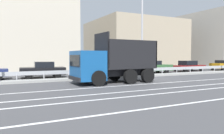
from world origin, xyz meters
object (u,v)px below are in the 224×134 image
Objects in this scene: median_road_sign at (76,65)px; parked_car_3 at (43,70)px; street_lamp_2 at (144,26)px; parked_car_4 at (101,67)px; dump_truck at (106,66)px; parked_car_7 at (224,65)px; parked_car_6 at (188,66)px; parked_car_5 at (151,67)px.

median_road_sign is 0.60× the size of parked_car_3.
street_lamp_2 reaches higher than parked_car_4.
dump_truck is 7.05m from street_lamp_2.
dump_truck is 3.34m from median_road_sign.
dump_truck is 0.75× the size of street_lamp_2.
dump_truck is at bearing -146.60° from parked_car_3.
parked_car_7 is at bearing 91.01° from parked_car_4.
dump_truck reaches higher than parked_car_7.
median_road_sign is 3.84m from parked_car_3.
parked_car_4 is 0.82× the size of parked_car_6.
parked_car_4 is at bearing -91.55° from parked_car_6.
parked_car_5 is (8.87, 6.32, -0.52)m from dump_truck.
parked_car_4 reaches higher than parked_car_3.
dump_truck reaches higher than parked_car_4.
median_road_sign is at bearing -67.68° from parked_car_5.
dump_truck is 6.83m from parked_car_4.
parked_car_5 is at bearing 91.36° from parked_car_4.
street_lamp_2 reaches higher than dump_truck.
parked_car_4 is 18.95m from parked_car_7.
parked_car_5 is 12.54m from parked_car_7.
parked_car_7 is at bearing 93.76° from parked_car_5.
parked_car_6 is (9.83, 3.78, -4.13)m from street_lamp_2.
median_road_sign reaches higher than parked_car_3.
parked_car_7 is (18.95, -0.22, -0.08)m from parked_car_4.
parked_car_4 is at bearing -92.46° from parked_car_7.
median_road_sign is 0.51× the size of parked_car_5.
parked_car_3 reaches higher than parked_car_6.
parked_car_3 is 0.82× the size of parked_car_6.
street_lamp_2 is 2.14× the size of parked_car_4.
dump_truck reaches higher than parked_car_3.
street_lamp_2 is at bearing -62.84° from dump_truck.
dump_truck is at bearing -19.44° from parked_car_4.
median_road_sign is at bearing -84.11° from parked_car_7.
parked_car_4 is at bearing 41.08° from median_road_sign.
median_road_sign is 0.50× the size of parked_car_6.
median_road_sign reaches higher than parked_car_6.
parked_car_5 is at bearing -92.64° from parked_car_7.
parked_car_3 is 18.65m from parked_car_6.
median_road_sign is 7.54m from street_lamp_2.
parked_car_4 is (3.77, 3.29, -0.47)m from median_road_sign.
parked_car_4 is at bearing -85.71° from parked_car_5.
street_lamp_2 is 6.02m from parked_car_4.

